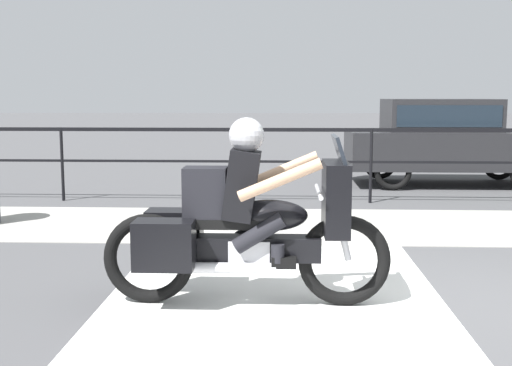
# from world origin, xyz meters

# --- Properties ---
(ground_plane) EXTENTS (120.00, 120.00, 0.00)m
(ground_plane) POSITION_xyz_m (0.00, 0.00, 0.00)
(ground_plane) COLOR #4C4C4F
(sidewalk_band) EXTENTS (44.00, 2.40, 0.01)m
(sidewalk_band) POSITION_xyz_m (0.00, 3.40, 0.01)
(sidewalk_band) COLOR #A8A59E
(sidewalk_band) RESTS_ON ground
(crosswalk_band) EXTENTS (2.89, 6.00, 0.01)m
(crosswalk_band) POSITION_xyz_m (-1.49, -0.20, 0.00)
(crosswalk_band) COLOR silver
(crosswalk_band) RESTS_ON ground
(fence_railing) EXTENTS (36.00, 0.05, 1.22)m
(fence_railing) POSITION_xyz_m (0.00, 5.28, 0.96)
(fence_railing) COLOR black
(fence_railing) RESTS_ON ground
(motorcycle) EXTENTS (2.41, 0.76, 1.57)m
(motorcycle) POSITION_xyz_m (-1.75, 0.05, 0.70)
(motorcycle) COLOR black
(motorcycle) RESTS_ON ground
(parked_car) EXTENTS (3.99, 1.77, 1.68)m
(parked_car) POSITION_xyz_m (1.75, 7.52, 0.95)
(parked_car) COLOR #232326
(parked_car) RESTS_ON ground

